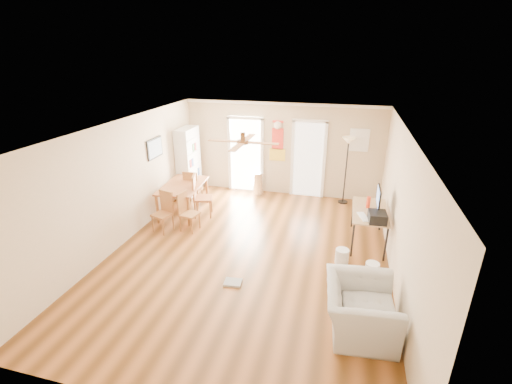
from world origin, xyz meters
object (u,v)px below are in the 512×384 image
(trash_can, at_px, (258,183))
(armchair, at_px, (360,309))
(dining_chair_right_b, at_px, (189,212))
(dining_chair_far, at_px, (193,188))
(torchiere_lamp, at_px, (346,171))
(wastebasket_b, at_px, (372,270))
(dining_table, at_px, (184,199))
(dining_chair_right_a, at_px, (203,196))
(dining_chair_near, at_px, (162,212))
(bookshelf, at_px, (188,162))
(wastebasket_a, at_px, (342,256))
(printer, at_px, (377,217))
(computer_desk, at_px, (368,226))

(trash_can, bearing_deg, armchair, -60.24)
(dining_chair_right_b, height_order, dining_chair_far, dining_chair_far)
(trash_can, relative_size, torchiere_lamp, 0.36)
(wastebasket_b, bearing_deg, armchair, -99.87)
(dining_table, distance_m, dining_chair_right_a, 0.57)
(dining_chair_right_a, relative_size, dining_chair_near, 1.14)
(bookshelf, distance_m, wastebasket_b, 5.81)
(dining_chair_right_b, distance_m, wastebasket_a, 3.50)
(trash_can, distance_m, torchiere_lamp, 2.46)
(trash_can, height_order, wastebasket_b, trash_can)
(dining_chair_far, height_order, printer, dining_chair_far)
(wastebasket_a, bearing_deg, bookshelf, 149.15)
(dining_chair_right_a, distance_m, dining_chair_far, 0.76)
(dining_chair_far, xyz_separation_m, computer_desk, (4.45, -0.95, -0.10))
(torchiere_lamp, relative_size, printer, 4.68)
(trash_can, height_order, armchair, armchair)
(dining_chair_far, relative_size, wastebasket_b, 3.32)
(dining_chair_right_b, height_order, wastebasket_a, dining_chair_right_b)
(bookshelf, xyz_separation_m, wastebasket_a, (4.39, -2.62, -0.81))
(dining_chair_far, xyz_separation_m, printer, (4.56, -1.46, 0.38))
(dining_chair_right_b, relative_size, computer_desk, 0.64)
(torchiere_lamp, bearing_deg, armchair, -85.69)
(computer_desk, distance_m, wastebasket_a, 1.11)
(dining_table, distance_m, dining_chair_far, 0.54)
(bookshelf, xyz_separation_m, printer, (4.99, -2.17, -0.10))
(bookshelf, bearing_deg, torchiere_lamp, 19.25)
(trash_can, bearing_deg, printer, -40.42)
(dining_chair_near, height_order, printer, printer)
(trash_can, xyz_separation_m, torchiere_lamp, (2.39, -0.00, 0.58))
(wastebasket_b, bearing_deg, bookshelf, 149.10)
(bookshelf, height_order, torchiere_lamp, bookshelf)
(dining_chair_right_a, relative_size, printer, 2.72)
(torchiere_lamp, xyz_separation_m, computer_desk, (0.56, -2.09, -0.53))
(dining_chair_far, xyz_separation_m, wastebasket_b, (4.50, -2.25, -0.34))
(dining_table, bearing_deg, dining_chair_near, -91.85)
(bookshelf, bearing_deg, armchair, -29.58)
(bookshelf, bearing_deg, printer, -9.98)
(trash_can, distance_m, armchair, 5.55)
(dining_chair_near, height_order, wastebasket_b, dining_chair_near)
(armchair, bearing_deg, printer, -12.46)
(dining_chair_right_a, distance_m, wastebasket_a, 3.72)
(dining_chair_near, distance_m, armchair, 4.82)
(bookshelf, bearing_deg, wastebasket_b, -17.38)
(printer, bearing_deg, dining_chair_right_a, 163.20)
(printer, bearing_deg, dining_chair_right_b, 174.50)
(dining_table, height_order, torchiere_lamp, torchiere_lamp)
(wastebasket_a, bearing_deg, printer, 36.99)
(bookshelf, xyz_separation_m, dining_chair_right_b, (0.94, -2.09, -0.51))
(dining_chair_near, distance_m, printer, 4.65)
(torchiere_lamp, bearing_deg, bookshelf, -174.27)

